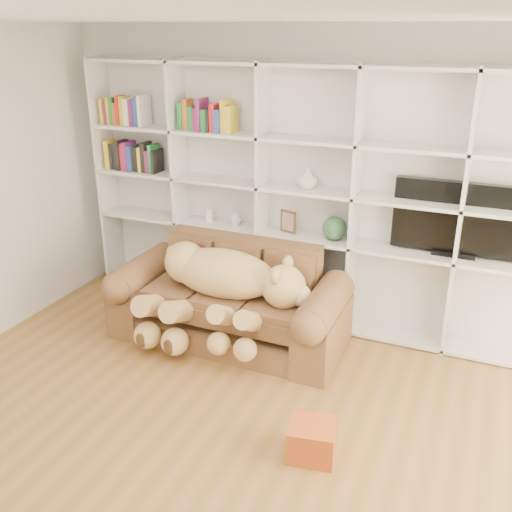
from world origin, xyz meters
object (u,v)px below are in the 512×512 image
at_px(sofa, 230,305).
at_px(teddy_bear, 220,286).
at_px(gift_box, 312,440).
at_px(tv, 458,220).

relative_size(sofa, teddy_bear, 1.44).
bearing_deg(gift_box, teddy_bear, 139.16).
distance_m(sofa, tv, 2.10).
height_order(sofa, gift_box, sofa).
xyz_separation_m(sofa, tv, (1.80, 0.65, 0.85)).
xyz_separation_m(gift_box, tv, (0.63, 1.86, 1.05)).
distance_m(sofa, teddy_bear, 0.32).
distance_m(sofa, gift_box, 1.70).
height_order(sofa, teddy_bear, teddy_bear).
bearing_deg(sofa, teddy_bear, -92.84).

